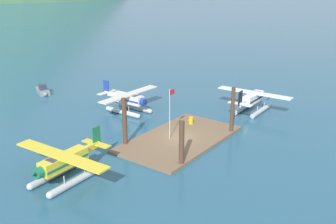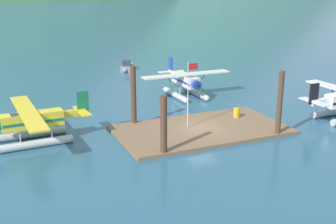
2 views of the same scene
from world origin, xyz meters
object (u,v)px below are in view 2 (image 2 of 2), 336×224
seaplane_cream_bow_right (186,83)px  boat_grey_open_north (127,67)px  fuel_drum (236,113)px  seaplane_yellow_port_fwd (32,124)px  flagpole (189,87)px

seaplane_cream_bow_right → boat_grey_open_north: (-1.22, 17.42, -1.09)m
fuel_drum → seaplane_cream_bow_right: 9.89m
seaplane_cream_bow_right → fuel_drum: bearing=-86.9°
seaplane_yellow_port_fwd → fuel_drum: bearing=-4.9°
seaplane_yellow_port_fwd → seaplane_cream_bow_right: bearing=25.1°
seaplane_yellow_port_fwd → seaplane_cream_bow_right: 19.54m
flagpole → fuel_drum: (5.35, 0.72, -3.18)m
boat_grey_open_north → flagpole: bearing=-97.3°
flagpole → seaplane_cream_bow_right: (4.83, 10.57, -2.34)m
flagpole → seaplane_cream_bow_right: size_ratio=0.56×
seaplane_yellow_port_fwd → boat_grey_open_north: (16.47, 25.71, -1.09)m
seaplane_yellow_port_fwd → boat_grey_open_north: bearing=57.4°
flagpole → seaplane_cream_bow_right: bearing=65.5°
boat_grey_open_north → seaplane_cream_bow_right: bearing=-86.0°
flagpole → seaplane_cream_bow_right: 11.85m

